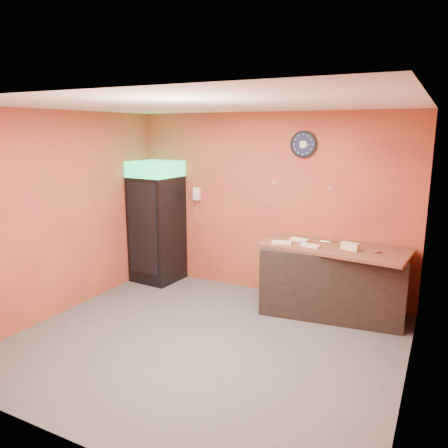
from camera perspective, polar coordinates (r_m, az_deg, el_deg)
The scene contains 15 objects.
floor at distance 5.51m, azimuth -2.58°, elevation -15.21°, with size 4.50×4.50×0.00m, color #47474C.
back_wall at distance 6.79m, azimuth 5.70°, elevation 2.53°, with size 4.50×0.02×2.80m, color #B25832.
left_wall at distance 6.42m, azimuth -20.43°, elevation 1.25°, with size 0.02×4.00×2.80m, color #B25832.
right_wall at distance 4.39m, azimuth 23.74°, elevation -3.86°, with size 0.02×4.00×2.80m, color #B25832.
ceiling at distance 4.89m, azimuth -2.90°, elevation 15.29°, with size 4.50×4.00×0.02m, color white.
beverage_cooler at distance 7.41m, azimuth -8.93°, elevation 0.05°, with size 0.76×0.77×2.03m.
prep_counter at distance 6.31m, azimuth 13.98°, elevation -7.28°, with size 1.88×0.84×0.94m, color black.
wall_clock at distance 6.49m, azimuth 10.36°, elevation 10.21°, with size 0.39×0.06×0.39m.
wall_phone at distance 7.27m, azimuth -3.61°, elevation 3.93°, with size 0.11×0.10×0.20m.
butcher_paper at distance 6.16m, azimuth 14.22°, elevation -2.97°, with size 1.94×0.92×0.04m, color brown.
sub_roll_stack at distance 6.00m, azimuth 16.12°, elevation -2.82°, with size 0.24×0.14×0.10m.
wrapped_sandwich_left at distance 6.12m, azimuth 7.50°, elevation -2.42°, with size 0.27×0.11×0.04m, color silver.
wrapped_sandwich_mid at distance 6.03m, azimuth 11.21°, elevation -2.80°, with size 0.25×0.10×0.04m, color silver.
wrapped_sandwich_right at distance 6.31m, azimuth 9.83°, elevation -2.05°, with size 0.26×0.10×0.04m, color silver.
kitchen_tool at distance 6.31m, azimuth 13.83°, elevation -2.13°, with size 0.06×0.06×0.06m, color silver.
Camera 1 is at (2.44, -4.23, 2.54)m, focal length 35.00 mm.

